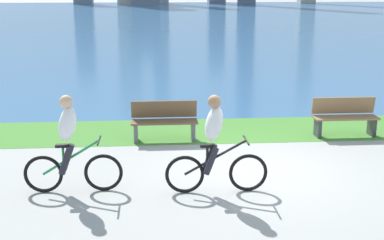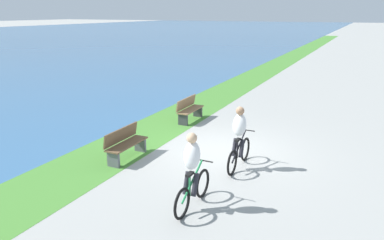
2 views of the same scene
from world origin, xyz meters
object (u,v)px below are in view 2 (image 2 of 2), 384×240
bench_near_path (125,144)px  cyclist_trailing (192,172)px  bench_far_along_path (189,109)px  cyclist_lead (239,138)px

bench_near_path → cyclist_trailing: bearing=-119.7°
cyclist_trailing → bench_far_along_path: (5.89, 2.98, -0.39)m
bench_far_along_path → cyclist_trailing: bearing=-153.2°
bench_near_path → cyclist_lead: bearing=-76.0°
bench_near_path → bench_far_along_path: 4.23m
cyclist_lead → bench_near_path: (-0.78, 3.12, -0.39)m
bench_near_path → bench_far_along_path: (4.23, 0.06, 0.00)m
cyclist_lead → bench_far_along_path: cyclist_lead is taller
bench_near_path → bench_far_along_path: bearing=0.8°
cyclist_trailing → bench_near_path: (1.66, 2.92, -0.39)m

